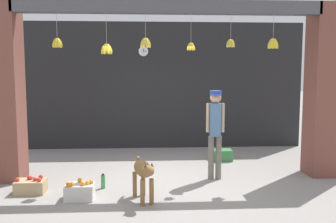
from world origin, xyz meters
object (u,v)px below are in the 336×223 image
(wall_clock, at_px, (143,51))
(shopkeeper, at_px, (215,127))
(dog, at_px, (143,172))
(water_bottle, at_px, (103,182))
(fruit_crate_oranges, at_px, (80,191))
(fruit_crate_apples, at_px, (31,186))
(produce_box_green, at_px, (222,155))

(wall_clock, bearing_deg, shopkeeper, -65.45)
(dog, height_order, water_bottle, dog)
(wall_clock, bearing_deg, dog, -89.88)
(shopkeeper, height_order, fruit_crate_oranges, shopkeeper)
(dog, bearing_deg, wall_clock, 163.67)
(fruit_crate_apples, bearing_deg, produce_box_green, 29.78)
(produce_box_green, bearing_deg, dog, -124.17)
(fruit_crate_oranges, distance_m, fruit_crate_apples, 0.95)
(wall_clock, bearing_deg, fruit_crate_apples, -117.92)
(fruit_crate_apples, height_order, wall_clock, wall_clock)
(dog, height_order, shopkeeper, shopkeeper)
(dog, bearing_deg, fruit_crate_oranges, -115.11)
(fruit_crate_oranges, relative_size, produce_box_green, 1.04)
(dog, bearing_deg, fruit_crate_apples, -121.73)
(water_bottle, relative_size, wall_clock, 0.98)
(fruit_crate_apples, relative_size, wall_clock, 1.81)
(produce_box_green, bearing_deg, fruit_crate_apples, -150.22)
(fruit_crate_apples, bearing_deg, shopkeeper, 10.77)
(wall_clock, bearing_deg, fruit_crate_oranges, -104.45)
(shopkeeper, relative_size, fruit_crate_apples, 3.48)
(fruit_crate_oranges, height_order, produce_box_green, fruit_crate_oranges)
(water_bottle, bearing_deg, dog, -43.99)
(produce_box_green, bearing_deg, shopkeeper, -106.52)
(dog, xyz_separation_m, shopkeeper, (1.35, 1.14, 0.53))
(water_bottle, bearing_deg, shopkeeper, 12.40)
(shopkeeper, height_order, wall_clock, wall_clock)
(dog, distance_m, water_bottle, 1.05)
(dog, xyz_separation_m, produce_box_green, (1.79, 2.63, -0.35))
(shopkeeper, xyz_separation_m, fruit_crate_apples, (-3.25, -0.62, -0.88))
(fruit_crate_apples, xyz_separation_m, produce_box_green, (3.69, 2.11, 0.01))
(dog, relative_size, fruit_crate_apples, 1.79)
(fruit_crate_oranges, bearing_deg, wall_clock, 75.55)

